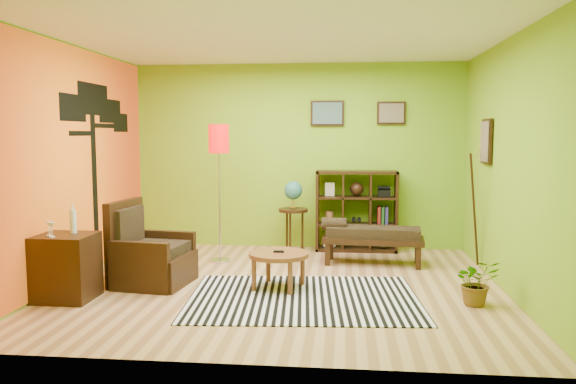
# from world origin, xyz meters

# --- Properties ---
(ground) EXTENTS (5.00, 5.00, 0.00)m
(ground) POSITION_xyz_m (0.00, 0.00, 0.00)
(ground) COLOR tan
(ground) RESTS_ON ground
(room_shell) EXTENTS (5.04, 4.54, 2.82)m
(room_shell) POSITION_xyz_m (-0.09, 0.01, 1.80)
(room_shell) COLOR #7AAE1B
(room_shell) RESTS_ON ground
(zebra_rug) EXTENTS (2.55, 1.96, 0.01)m
(zebra_rug) POSITION_xyz_m (0.30, -0.50, 0.01)
(zebra_rug) COLOR white
(zebra_rug) RESTS_ON ground
(coffee_table) EXTENTS (0.68, 0.68, 0.44)m
(coffee_table) POSITION_xyz_m (-0.01, -0.13, 0.36)
(coffee_table) COLOR brown
(coffee_table) RESTS_ON ground
(armchair) EXTENTS (0.90, 0.90, 0.98)m
(armchair) POSITION_xyz_m (-1.54, -0.09, 0.30)
(armchair) COLOR black
(armchair) RESTS_ON ground
(side_cabinet) EXTENTS (0.59, 0.53, 1.01)m
(side_cabinet) POSITION_xyz_m (-2.20, -0.77, 0.35)
(side_cabinet) COLOR black
(side_cabinet) RESTS_ON ground
(floor_lamp) EXTENTS (0.28, 0.28, 1.87)m
(floor_lamp) POSITION_xyz_m (-0.97, 1.12, 1.51)
(floor_lamp) COLOR silver
(floor_lamp) RESTS_ON ground
(globe_table) EXTENTS (0.43, 0.43, 1.05)m
(globe_table) POSITION_xyz_m (-0.03, 1.83, 0.80)
(globe_table) COLOR black
(globe_table) RESTS_ON ground
(cube_shelf) EXTENTS (1.20, 0.35, 1.20)m
(cube_shelf) POSITION_xyz_m (0.91, 2.03, 0.60)
(cube_shelf) COLOR black
(cube_shelf) RESTS_ON ground
(bench) EXTENTS (1.37, 0.59, 0.62)m
(bench) POSITION_xyz_m (1.07, 1.18, 0.39)
(bench) COLOR black
(bench) RESTS_ON ground
(potted_plant) EXTENTS (0.49, 0.54, 0.38)m
(potted_plant) POSITION_xyz_m (2.07, -0.54, 0.19)
(potted_plant) COLOR #26661E
(potted_plant) RESTS_ON ground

